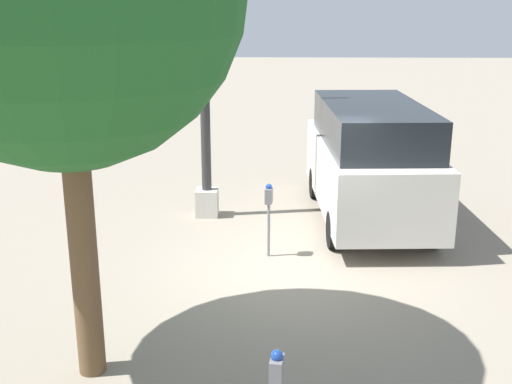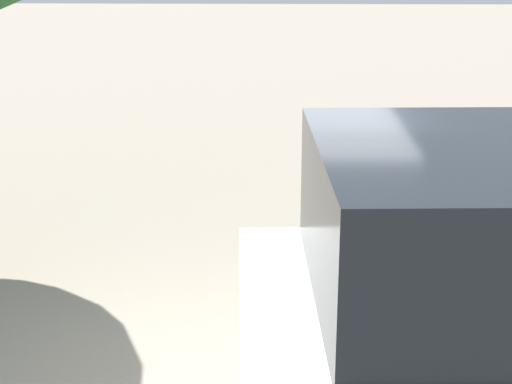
% 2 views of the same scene
% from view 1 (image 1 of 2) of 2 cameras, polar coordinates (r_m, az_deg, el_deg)
% --- Properties ---
extents(ground_plane, '(80.00, 80.00, 0.00)m').
position_cam_1_polar(ground_plane, '(10.36, 3.68, -7.33)').
color(ground_plane, gray).
extents(parking_meter_near, '(0.21, 0.14, 1.29)m').
position_cam_1_polar(parking_meter_near, '(10.73, 1.14, -1.00)').
color(parking_meter_near, gray).
rests_on(parking_meter_near, ground).
extents(lamp_post, '(0.44, 0.44, 7.04)m').
position_cam_1_polar(lamp_post, '(12.51, -4.61, 9.81)').
color(lamp_post, beige).
rests_on(lamp_post, ground).
extents(parked_van, '(4.94, 2.17, 2.34)m').
position_cam_1_polar(parked_van, '(12.65, 10.07, 2.88)').
color(parked_van, beige).
rests_on(parked_van, ground).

